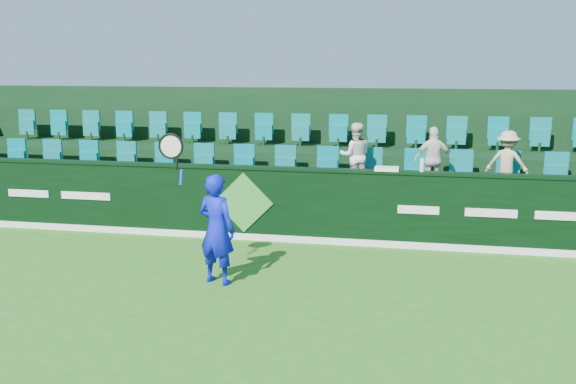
% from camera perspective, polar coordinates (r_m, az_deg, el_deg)
% --- Properties ---
extents(ground, '(60.00, 60.00, 0.00)m').
position_cam_1_polar(ground, '(8.29, -10.99, -11.36)').
color(ground, '#2A6C19').
rests_on(ground, ground).
extents(sponsor_hoarding, '(16.00, 0.25, 1.35)m').
position_cam_1_polar(sponsor_hoarding, '(11.72, -3.82, -0.95)').
color(sponsor_hoarding, black).
rests_on(sponsor_hoarding, ground).
extents(stand_tier_front, '(16.00, 2.00, 0.80)m').
position_cam_1_polar(stand_tier_front, '(12.82, -2.56, -1.11)').
color(stand_tier_front, black).
rests_on(stand_tier_front, ground).
extents(stand_tier_back, '(16.00, 1.80, 1.30)m').
position_cam_1_polar(stand_tier_back, '(14.59, -0.82, 1.44)').
color(stand_tier_back, black).
rests_on(stand_tier_back, ground).
extents(stand_rear, '(16.00, 4.10, 2.60)m').
position_cam_1_polar(stand_rear, '(14.93, -0.47, 3.87)').
color(stand_rear, black).
rests_on(stand_rear, ground).
extents(seat_row_front, '(13.50, 0.50, 0.60)m').
position_cam_1_polar(seat_row_front, '(13.07, -2.17, 2.26)').
color(seat_row_front, '#0B6D70').
rests_on(seat_row_front, stand_tier_front).
extents(seat_row_back, '(13.50, 0.50, 0.60)m').
position_cam_1_polar(seat_row_back, '(14.75, -0.59, 5.28)').
color(seat_row_back, '#0B6D70').
rests_on(seat_row_back, stand_tier_back).
extents(tennis_player, '(1.17, 0.55, 2.23)m').
position_cam_1_polar(tennis_player, '(9.36, -6.42, -3.18)').
color(tennis_player, '#0B15C7').
rests_on(tennis_player, ground).
extents(spectator_left, '(0.69, 0.58, 1.26)m').
position_cam_1_polar(spectator_left, '(12.35, 6.00, 3.23)').
color(spectator_left, white).
rests_on(spectator_left, stand_tier_front).
extents(spectator_middle, '(0.75, 0.40, 1.21)m').
position_cam_1_polar(spectator_middle, '(12.32, 12.80, 2.86)').
color(spectator_middle, white).
rests_on(spectator_middle, stand_tier_front).
extents(spectator_right, '(0.84, 0.61, 1.17)m').
position_cam_1_polar(spectator_right, '(12.43, 18.90, 2.50)').
color(spectator_right, tan).
rests_on(spectator_right, stand_tier_front).
extents(towel, '(0.41, 0.27, 0.06)m').
position_cam_1_polar(towel, '(11.21, 8.77, 2.06)').
color(towel, white).
rests_on(towel, sponsor_hoarding).
extents(drinks_bottle, '(0.07, 0.07, 0.23)m').
position_cam_1_polar(drinks_bottle, '(11.19, 11.83, 2.37)').
color(drinks_bottle, silver).
rests_on(drinks_bottle, sponsor_hoarding).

